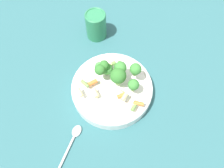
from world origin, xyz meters
The scene contains 5 objects.
ground_plane centered at (0.00, 0.00, 0.00)m, with size 3.00×3.00×0.00m, color #2D6066.
bowl centered at (0.00, 0.00, 0.02)m, with size 0.25×0.25×0.04m.
pasta_salad centered at (0.00, 0.02, 0.08)m, with size 0.20×0.17×0.07m.
cup centered at (-0.19, 0.16, 0.05)m, with size 0.07×0.07×0.10m.
spoon centered at (0.00, -0.19, 0.01)m, with size 0.06×0.15×0.01m.
Camera 1 is at (0.18, -0.25, 0.63)m, focal length 35.00 mm.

